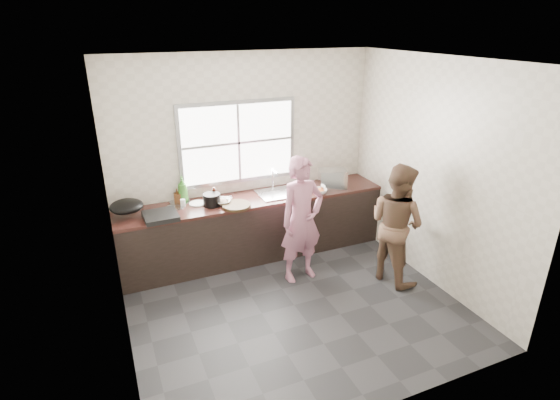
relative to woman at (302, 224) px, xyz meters
name	(u,v)px	position (x,y,z in m)	size (l,w,h in m)	color
floor	(294,305)	(-0.34, -0.53, -0.75)	(3.60, 3.20, 0.01)	#29292C
ceiling	(298,60)	(-0.34, -0.53, 1.96)	(3.60, 3.20, 0.01)	silver
wall_back	(245,156)	(-0.34, 1.08, 0.61)	(3.60, 0.01, 2.70)	beige
wall_left	(111,227)	(-2.14, -0.53, 0.61)	(0.01, 3.20, 2.70)	beige
wall_right	(433,174)	(1.47, -0.53, 0.61)	(0.01, 3.20, 2.70)	silver
wall_front	(390,273)	(-0.34, -2.13, 0.61)	(3.60, 0.01, 2.70)	beige
cabinet	(255,228)	(-0.34, 0.76, -0.33)	(3.60, 0.62, 0.82)	black
countertop	(254,199)	(-0.34, 0.76, 0.10)	(3.60, 0.64, 0.04)	#331915
sink	(278,193)	(0.01, 0.76, 0.12)	(0.55, 0.45, 0.02)	silver
faucet	(273,179)	(0.01, 0.96, 0.27)	(0.02, 0.02, 0.30)	silver
window_frame	(238,142)	(-0.44, 1.06, 0.81)	(1.60, 0.05, 1.10)	#9EA0A5
window_glazing	(239,143)	(-0.44, 1.04, 0.81)	(1.50, 0.01, 1.00)	white
woman	(302,224)	(0.00, 0.00, 0.00)	(0.54, 0.36, 1.49)	#B46C85
person_side	(396,223)	(1.05, -0.47, 0.01)	(0.74, 0.57, 1.51)	brown
cutting_board	(236,206)	(-0.65, 0.55, 0.13)	(0.36, 0.36, 0.04)	#2E2212
cleaver	(225,198)	(-0.72, 0.80, 0.16)	(0.18, 0.09, 0.01)	silver
bowl_mince	(221,202)	(-0.80, 0.73, 0.15)	(0.24, 0.24, 0.06)	white
bowl_crabs	(319,192)	(0.53, 0.55, 0.14)	(0.17, 0.17, 0.05)	white
bowl_held	(296,194)	(0.19, 0.57, 0.15)	(0.21, 0.21, 0.07)	white
black_pot	(212,200)	(-0.92, 0.72, 0.19)	(0.22, 0.22, 0.16)	black
plate_food	(198,203)	(-1.08, 0.84, 0.12)	(0.22, 0.22, 0.02)	silver
bottle_green	(183,189)	(-1.23, 0.99, 0.28)	(0.13, 0.13, 0.34)	#367927
bottle_brown_tall	(177,196)	(-1.30, 0.99, 0.20)	(0.08, 0.08, 0.17)	#492812
bottle_brown_short	(214,195)	(-0.86, 0.82, 0.21)	(0.14, 0.14, 0.18)	#3D170F
glass_jar	(183,203)	(-1.26, 0.84, 0.16)	(0.06, 0.06, 0.09)	silver
burner	(161,216)	(-1.58, 0.58, 0.14)	(0.39, 0.39, 0.06)	black
wok	(126,206)	(-1.94, 0.79, 0.25)	(0.39, 0.39, 0.15)	black
dish_rack	(332,179)	(0.79, 0.66, 0.25)	(0.37, 0.26, 0.27)	silver
pot_lid_left	(175,208)	(-1.37, 0.83, 0.12)	(0.23, 0.23, 0.01)	#A4A5AA
pot_lid_right	(180,202)	(-1.28, 0.99, 0.12)	(0.26, 0.26, 0.01)	#A7A8AE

